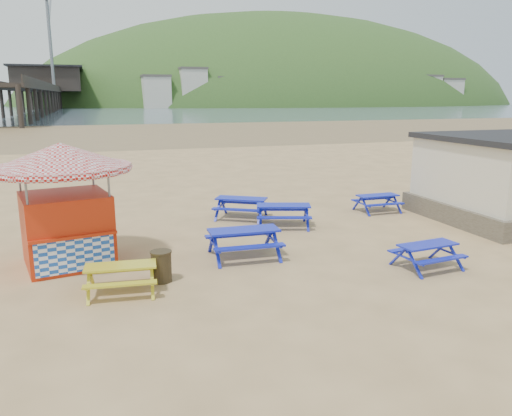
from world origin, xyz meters
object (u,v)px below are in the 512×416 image
object	(u,v)px
picnic_table_blue_a	(283,216)
ice_cream_kiosk	(63,189)
litter_bin	(161,266)
picnic_table_blue_b	(241,208)
picnic_table_yellow	(121,279)

from	to	relation	value
picnic_table_blue_a	ice_cream_kiosk	distance (m)	7.56
picnic_table_blue_a	litter_bin	size ratio (longest dim) A/B	2.86
picnic_table_blue_b	picnic_table_yellow	size ratio (longest dim) A/B	1.36
ice_cream_kiosk	picnic_table_blue_b	bearing A→B (deg)	19.19
picnic_table_blue_b	picnic_table_yellow	world-z (taller)	picnic_table_blue_b
ice_cream_kiosk	litter_bin	size ratio (longest dim) A/B	5.53
picnic_table_yellow	picnic_table_blue_b	bearing A→B (deg)	57.83
picnic_table_blue_a	litter_bin	world-z (taller)	litter_bin
picnic_table_blue_b	picnic_table_yellow	distance (m)	7.79
picnic_table_yellow	litter_bin	xyz separation A→B (m)	(1.00, 0.43, 0.06)
picnic_table_blue_b	litter_bin	xyz separation A→B (m)	(-3.80, -5.70, 0.01)
picnic_table_blue_a	picnic_table_yellow	world-z (taller)	picnic_table_blue_a
ice_cream_kiosk	litter_bin	bearing A→B (deg)	-55.22
picnic_table_yellow	ice_cream_kiosk	distance (m)	3.40
picnic_table_yellow	litter_bin	size ratio (longest dim) A/B	2.23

